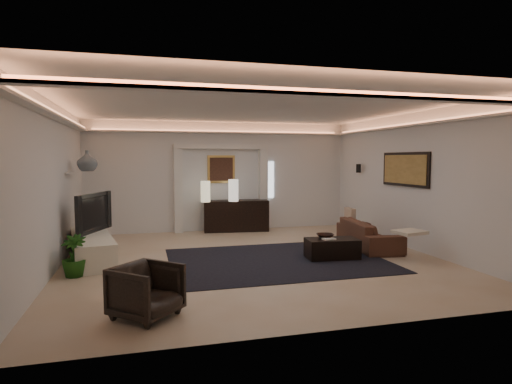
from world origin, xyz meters
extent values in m
plane|color=beige|center=(0.00, 0.00, 0.00)|extent=(7.00, 7.00, 0.00)
plane|color=white|center=(0.00, 0.00, 2.90)|extent=(7.00, 7.00, 0.00)
plane|color=silver|center=(0.00, 3.50, 1.45)|extent=(7.00, 0.00, 7.00)
plane|color=silver|center=(0.00, -3.50, 1.45)|extent=(7.00, 0.00, 7.00)
plane|color=silver|center=(-3.50, 0.00, 1.45)|extent=(0.00, 7.00, 7.00)
plane|color=silver|center=(3.50, 0.00, 1.45)|extent=(0.00, 7.00, 7.00)
cube|color=silver|center=(0.00, 0.00, 2.62)|extent=(7.00, 7.00, 0.04)
cube|color=white|center=(1.35, 3.48, 1.35)|extent=(0.25, 0.03, 1.00)
cube|color=black|center=(0.40, -0.20, 0.01)|extent=(4.00, 3.00, 0.01)
cube|color=silver|center=(-1.15, 3.40, 1.10)|extent=(0.22, 0.20, 2.20)
cube|color=silver|center=(1.15, 3.40, 1.10)|extent=(0.22, 0.20, 2.20)
cube|color=silver|center=(0.00, 3.40, 2.25)|extent=(2.52, 0.20, 0.12)
cube|color=tan|center=(0.00, 3.47, 1.65)|extent=(0.74, 0.04, 0.74)
cube|color=#4C2D1E|center=(0.00, 3.44, 1.65)|extent=(0.62, 0.02, 0.62)
cube|color=black|center=(3.47, 0.30, 1.70)|extent=(0.04, 1.64, 0.74)
cube|color=tan|center=(3.44, 0.30, 1.70)|extent=(0.02, 1.50, 0.62)
cylinder|color=black|center=(3.38, 2.20, 1.68)|extent=(0.12, 0.12, 0.22)
cube|color=silver|center=(-3.44, 1.40, 1.65)|extent=(0.10, 0.55, 0.04)
cube|color=black|center=(0.35, 3.25, 0.40)|extent=(1.75, 0.72, 0.85)
cylinder|color=beige|center=(-0.50, 2.98, 1.09)|extent=(0.31, 0.31, 0.54)
cylinder|color=beige|center=(0.23, 2.98, 1.09)|extent=(0.26, 0.26, 0.57)
cube|color=silver|center=(-3.03, 0.95, 0.23)|extent=(1.15, 2.79, 0.51)
imported|color=black|center=(-3.10, 1.15, 0.84)|extent=(1.32, 0.65, 0.77)
cylinder|color=black|center=(-2.82, 2.31, 0.64)|extent=(0.18, 0.18, 0.39)
imported|color=#4B616A|center=(-3.15, 1.74, 1.89)|extent=(0.49, 0.49, 0.43)
imported|color=#18430F|center=(-3.15, -0.39, 0.34)|extent=(0.44, 0.44, 0.69)
imported|color=#3F2218|center=(2.70, 0.45, 0.29)|extent=(2.08, 1.03, 0.58)
cube|color=white|center=(2.80, -0.87, 0.55)|extent=(0.63, 0.55, 0.06)
cube|color=tan|center=(2.76, 1.42, 0.55)|extent=(0.13, 0.40, 0.39)
cube|color=black|center=(1.47, -0.33, 0.20)|extent=(1.03, 0.63, 0.37)
imported|color=black|center=(1.38, -0.21, 0.45)|extent=(0.40, 0.40, 0.08)
cube|color=white|center=(1.38, -0.38, 0.42)|extent=(0.24, 0.18, 0.03)
imported|color=black|center=(-2.02, -2.54, 0.32)|extent=(1.00, 0.99, 0.65)
camera|label=1|loc=(-2.03, -7.75, 1.93)|focal=29.78mm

